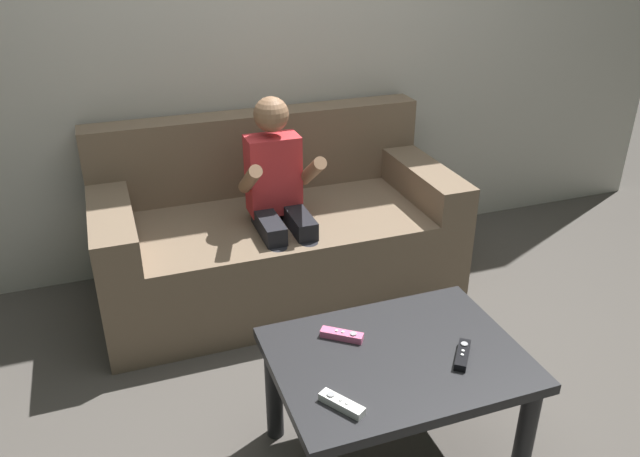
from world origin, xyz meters
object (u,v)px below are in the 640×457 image
at_px(game_remote_black_near_edge, 463,355).
at_px(game_remote_pink_center, 342,335).
at_px(coffee_table, 396,374).
at_px(game_remote_white_far_corner, 342,404).
at_px(person_seated_on_couch, 279,196).
at_px(couch, 275,233).

bearing_deg(game_remote_black_near_edge, game_remote_pink_center, 144.98).
distance_m(coffee_table, game_remote_white_far_corner, 0.31).
relative_size(person_seated_on_couch, coffee_table, 1.26).
bearing_deg(couch, person_seated_on_couch, -97.35).
bearing_deg(game_remote_white_far_corner, person_seated_on_couch, 81.63).
relative_size(couch, game_remote_black_near_edge, 12.49).
height_order(couch, game_remote_black_near_edge, couch).
bearing_deg(game_remote_white_far_corner, couch, 81.76).
relative_size(game_remote_pink_center, game_remote_white_far_corner, 0.97).
xyz_separation_m(coffee_table, game_remote_black_near_edge, (0.18, -0.08, 0.09)).
height_order(person_seated_on_couch, game_remote_pink_center, person_seated_on_couch).
bearing_deg(game_remote_pink_center, game_remote_black_near_edge, -35.02).
distance_m(coffee_table, game_remote_black_near_edge, 0.22).
height_order(coffee_table, game_remote_pink_center, game_remote_pink_center).
bearing_deg(coffee_table, person_seated_on_couch, 94.09).
distance_m(game_remote_pink_center, game_remote_white_far_corner, 0.32).
relative_size(couch, game_remote_white_far_corner, 12.06).
bearing_deg(game_remote_pink_center, game_remote_white_far_corner, -111.75).
bearing_deg(person_seated_on_couch, game_remote_black_near_edge, -77.12).
height_order(couch, game_remote_pink_center, couch).
distance_m(couch, coffee_table, 1.22).
xyz_separation_m(game_remote_pink_center, game_remote_white_far_corner, (-0.12, -0.30, 0.00)).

